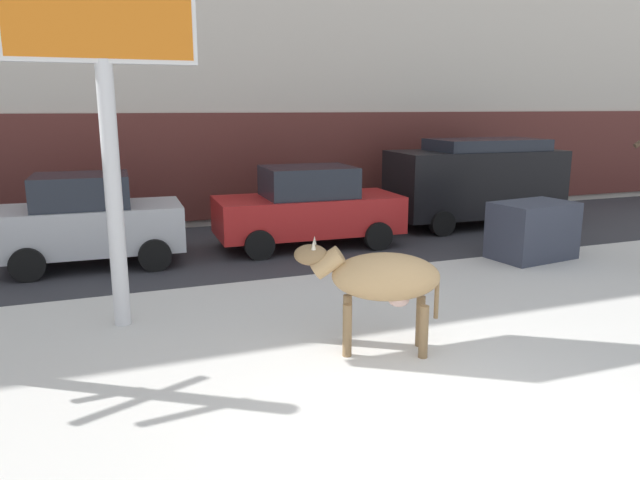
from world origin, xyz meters
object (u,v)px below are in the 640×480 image
Objects in this scene: billboard at (100,19)px; dumpster at (533,230)px; cow_tan at (380,279)px; car_black_van at (476,180)px; car_red_sedan at (308,207)px; pedestrian_near_billboard at (497,178)px; car_silver_hatchback at (90,221)px.

dumpster is (8.37, 1.08, -3.71)m from billboard.
cow_tan is at bearing -35.62° from billboard.
billboard reaches higher than car_black_van.
car_black_van reaches higher than car_red_sedan.
cow_tan is 13.03m from pedestrian_near_billboard.
pedestrian_near_billboard is (2.73, 2.68, -0.36)m from car_black_van.
car_silver_hatchback is 2.06× the size of pedestrian_near_billboard.
billboard reaches higher than car_silver_hatchback.
car_silver_hatchback is (-0.38, 3.76, -3.39)m from billboard.
billboard is 10.84m from car_black_van.
pedestrian_near_billboard is (12.07, 7.24, -3.43)m from billboard.
pedestrian_near_billboard reaches higher than dumpster.
pedestrian_near_billboard reaches higher than cow_tan.
billboard is at bearing -154.01° from car_black_van.
cow_tan is 9.21m from car_black_van.
car_black_van is 2.74× the size of dumpster.
car_silver_hatchback reaches higher than car_red_sedan.
pedestrian_near_billboard is (7.77, 3.42, -0.03)m from car_red_sedan.
billboard is 5.07m from car_silver_hatchback.
car_black_van is 2.70× the size of pedestrian_near_billboard.
billboard reaches higher than dumpster.
car_black_van is at bearing -135.52° from pedestrian_near_billboard.
car_silver_hatchback reaches higher than dumpster.
car_red_sedan is (4.68, 0.06, -0.02)m from car_silver_hatchback.
car_red_sedan is at bearing 0.78° from car_silver_hatchback.
pedestrian_near_billboard is (12.45, 3.48, -0.05)m from car_silver_hatchback.
billboard reaches higher than cow_tan.
billboard is at bearing 144.38° from cow_tan.
car_red_sedan is 8.49m from pedestrian_near_billboard.
car_black_van reaches higher than pedestrian_near_billboard.
pedestrian_near_billboard is at bearing 46.64° from cow_tan.
car_silver_hatchback reaches higher than pedestrian_near_billboard.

